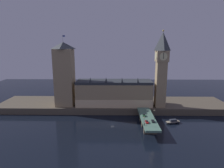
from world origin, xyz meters
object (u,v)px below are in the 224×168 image
at_px(car_northbound_lead, 144,115).
at_px(pedestrian_far_rail, 140,111).
at_px(car_southbound_lead, 153,121).
at_px(street_lamp_mid, 154,113).
at_px(clock_tower, 161,67).
at_px(victoria_tower, 65,74).
at_px(car_northbound_trail, 147,122).
at_px(street_lamp_near, 144,120).
at_px(boat_downstream, 173,122).
at_px(pedestrian_near_rail, 144,124).
at_px(pedestrian_mid_walk, 155,118).

distance_m(car_northbound_lead, pedestrian_far_rail, 8.12).
distance_m(car_southbound_lead, street_lamp_mid, 9.66).
height_order(clock_tower, car_southbound_lead, clock_tower).
distance_m(victoria_tower, pedestrian_far_rail, 75.79).
bearing_deg(car_northbound_trail, street_lamp_mid, 54.28).
bearing_deg(car_southbound_lead, street_lamp_near, -140.70).
bearing_deg(pedestrian_far_rail, street_lamp_mid, -47.21).
relative_size(car_northbound_lead, car_northbound_trail, 0.95).
relative_size(street_lamp_near, boat_downstream, 0.49).
bearing_deg(pedestrian_near_rail, car_southbound_lead, 37.20).
distance_m(car_northbound_trail, pedestrian_mid_walk, 9.36).
xyz_separation_m(car_northbound_trail, pedestrian_mid_walk, (6.88, 6.34, 0.28)).
bearing_deg(street_lamp_near, victoria_tower, 143.34).
relative_size(victoria_tower, pedestrian_mid_walk, 35.73).
bearing_deg(street_lamp_mid, pedestrian_mid_walk, -96.03).
relative_size(car_northbound_lead, boat_downstream, 0.34).
bearing_deg(pedestrian_far_rail, pedestrian_mid_walk, -57.00).
height_order(car_southbound_lead, street_lamp_mid, street_lamp_mid).
relative_size(car_northbound_lead, pedestrian_far_rail, 2.40).
height_order(clock_tower, pedestrian_near_rail, clock_tower).
xyz_separation_m(pedestrian_near_rail, street_lamp_mid, (9.58, 13.98, 2.87)).
bearing_deg(pedestrian_far_rail, victoria_tower, 160.01).
bearing_deg(pedestrian_mid_walk, car_southbound_lead, -114.77).
xyz_separation_m(pedestrian_near_rail, pedestrian_mid_walk, (9.18, 10.20, 0.04)).
height_order(clock_tower, pedestrian_mid_walk, clock_tower).
bearing_deg(boat_downstream, car_southbound_lead, -141.80).
xyz_separation_m(car_northbound_lead, boat_downstream, (23.79, 3.79, -6.88)).
bearing_deg(car_northbound_lead, pedestrian_far_rail, 106.44).
bearing_deg(boat_downstream, car_northbound_trail, -145.28).
xyz_separation_m(car_northbound_trail, boat_downstream, (23.79, 16.49, -6.87)).
xyz_separation_m(victoria_tower, car_southbound_lead, (73.52, -43.35, -27.02)).
relative_size(car_northbound_trail, pedestrian_mid_walk, 2.61).
height_order(pedestrian_near_rail, pedestrian_far_rail, pedestrian_far_rail).
bearing_deg(car_southbound_lead, victoria_tower, 149.48).
bearing_deg(clock_tower, victoria_tower, 177.59).
xyz_separation_m(clock_tower, street_lamp_mid, (-11.14, -30.91, -30.85)).
height_order(pedestrian_near_rail, boat_downstream, pedestrian_near_rail).
bearing_deg(street_lamp_mid, victoria_tower, 155.59).
bearing_deg(boat_downstream, pedestrian_far_rail, 171.31).
height_order(street_lamp_near, boat_downstream, street_lamp_near).
distance_m(victoria_tower, street_lamp_near, 85.94).
xyz_separation_m(car_southbound_lead, pedestrian_mid_walk, (2.29, 4.97, 0.23)).
xyz_separation_m(pedestrian_mid_walk, street_lamp_near, (-9.58, -10.93, 2.97)).
xyz_separation_m(car_northbound_trail, car_southbound_lead, (4.59, 1.37, 0.05)).
bearing_deg(street_lamp_near, pedestrian_far_rail, 89.09).
xyz_separation_m(street_lamp_mid, boat_downstream, (16.51, 6.36, -9.99)).
height_order(pedestrian_far_rail, street_lamp_near, street_lamp_near).
bearing_deg(pedestrian_mid_walk, street_lamp_mid, 83.97).
xyz_separation_m(clock_tower, boat_downstream, (5.37, -24.55, -40.83)).
distance_m(street_lamp_near, boat_downstream, 35.33).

